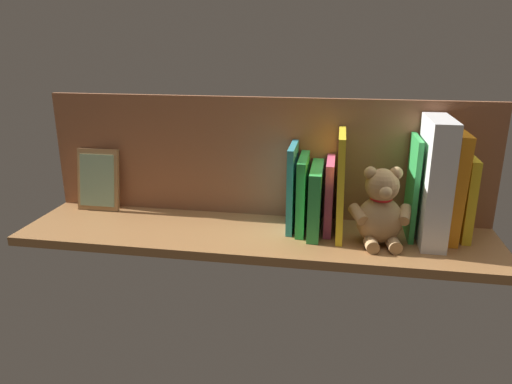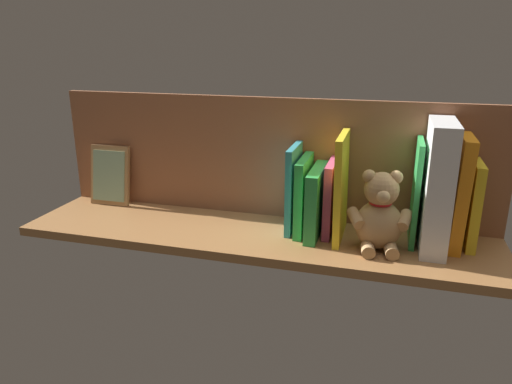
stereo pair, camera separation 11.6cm
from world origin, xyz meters
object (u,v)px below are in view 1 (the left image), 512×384
(dictionary_thick_white, at_px, (434,181))
(teddy_bear, at_px, (380,210))
(book_0, at_px, (466,198))
(picture_frame_leaning, at_px, (98,180))

(dictionary_thick_white, bearing_deg, teddy_bear, 20.46)
(book_0, relative_size, picture_frame_leaning, 1.16)
(book_0, xyz_separation_m, teddy_bear, (0.20, 0.08, -0.02))
(dictionary_thick_white, height_order, teddy_bear, dictionary_thick_white)
(book_0, distance_m, dictionary_thick_white, 0.10)
(book_0, height_order, dictionary_thick_white, dictionary_thick_white)
(book_0, distance_m, picture_frame_leaning, 0.96)
(book_0, distance_m, teddy_bear, 0.22)
(book_0, relative_size, dictionary_thick_white, 0.68)
(picture_frame_leaning, bearing_deg, dictionary_thick_white, 175.72)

